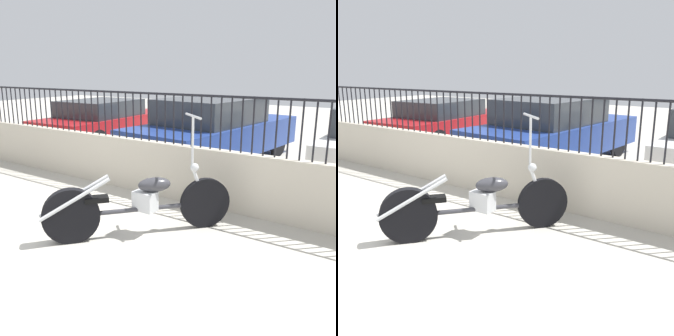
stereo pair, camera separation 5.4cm
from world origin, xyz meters
TOP-DOWN VIEW (x-y plane):
  - low_wall at (0.00, 2.95)m, footprint 10.99×0.18m
  - fence_railing at (0.00, 2.95)m, footprint 10.99×0.04m
  - motorcycle_dark_grey at (1.00, 1.48)m, footprint 1.61×1.89m
  - car_red at (-3.35, 5.57)m, footprint 1.94×4.14m
  - car_blue at (0.01, 5.49)m, footprint 2.27×4.64m

SIDE VIEW (x-z plane):
  - motorcycle_dark_grey at x=1.00m, z-range -0.34..1.13m
  - low_wall at x=0.00m, z-range 0.00..0.87m
  - car_red at x=-3.35m, z-range 0.02..1.24m
  - car_blue at x=0.01m, z-range 0.00..1.40m
  - fence_railing at x=0.00m, z-range 0.99..1.76m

